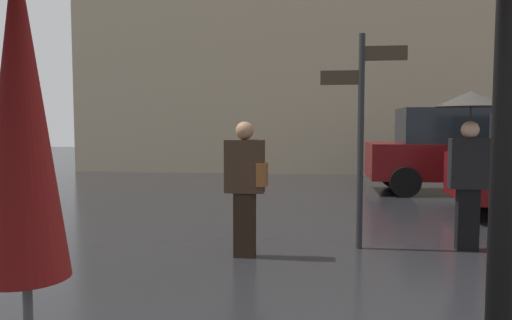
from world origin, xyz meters
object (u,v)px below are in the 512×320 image
at_px(parked_car_right, 456,150).
at_px(street_signpost, 361,119).
at_px(pedestrian_with_bag, 246,181).
at_px(pedestrian_with_umbrella, 470,131).
at_px(folded_patio_umbrella_far, 22,139).

height_order(parked_car_right, street_signpost, street_signpost).
relative_size(pedestrian_with_bag, street_signpost, 0.60).
bearing_deg(pedestrian_with_umbrella, pedestrian_with_bag, -106.30).
bearing_deg(folded_patio_umbrella_far, parked_car_right, 66.97).
bearing_deg(street_signpost, folded_patio_umbrella_far, -109.54).
height_order(pedestrian_with_bag, parked_car_right, parked_car_right).
relative_size(folded_patio_umbrella_far, pedestrian_with_umbrella, 1.13).
bearing_deg(pedestrian_with_bag, parked_car_right, -73.30).
relative_size(folded_patio_umbrella_far, pedestrian_with_bag, 1.40).
bearing_deg(pedestrian_with_umbrella, folded_patio_umbrella_far, -62.58).
height_order(folded_patio_umbrella_far, street_signpost, street_signpost).
height_order(folded_patio_umbrella_far, pedestrian_with_bag, folded_patio_umbrella_far).
relative_size(pedestrian_with_umbrella, pedestrian_with_bag, 1.24).
bearing_deg(street_signpost, pedestrian_with_bag, -157.70).
bearing_deg(pedestrian_with_umbrella, street_signpost, -115.63).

